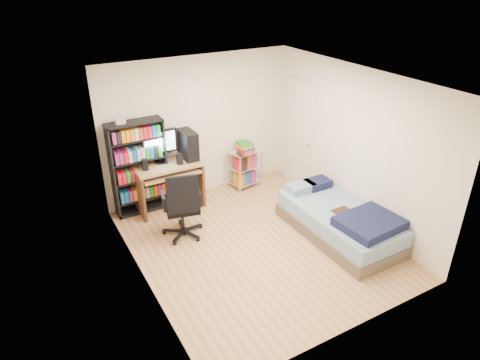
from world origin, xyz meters
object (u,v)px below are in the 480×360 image
computer_desk (172,166)px  office_chair (183,216)px  bed (340,221)px  media_shelf (139,166)px

computer_desk → office_chair: 1.11m
office_chair → bed: office_chair is taller
media_shelf → bed: size_ratio=0.83×
computer_desk → bed: 2.92m
office_chair → bed: size_ratio=0.55×
media_shelf → bed: bearing=-43.2°
computer_desk → bed: bearing=-49.5°
computer_desk → office_chair: size_ratio=1.25×
office_chair → bed: bearing=-16.2°
media_shelf → computer_desk: 0.56m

